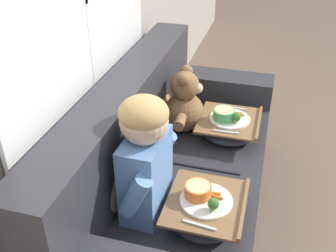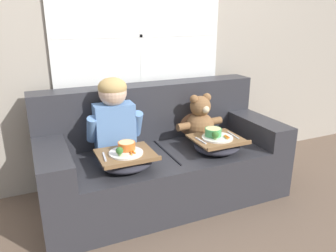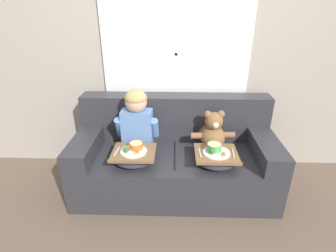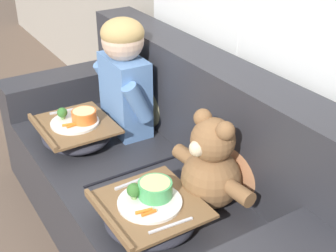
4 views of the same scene
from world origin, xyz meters
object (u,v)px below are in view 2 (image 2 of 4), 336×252
object	(u,v)px
throw_pillow_behind_teddy	(191,116)
lap_tray_teddy	(217,144)
couch	(161,157)
throw_pillow_behind_child	(110,127)
teddy_bear	(200,121)
lap_tray_child	(126,160)
child_figure	(114,113)

from	to	relation	value
throw_pillow_behind_teddy	lap_tray_teddy	size ratio (longest dim) A/B	0.93
couch	throw_pillow_behind_child	bearing A→B (deg)	154.45
couch	throw_pillow_behind_child	xyz separation A→B (m)	(-0.36, 0.17, 0.26)
couch	teddy_bear	distance (m)	0.45
throw_pillow_behind_child	lap_tray_child	world-z (taller)	throw_pillow_behind_child
teddy_bear	lap_tray_child	xyz separation A→B (m)	(-0.73, -0.27, -0.10)
child_figure	lap_tray_teddy	size ratio (longest dim) A/B	1.57
throw_pillow_behind_teddy	lap_tray_child	size ratio (longest dim) A/B	0.91
couch	teddy_bear	size ratio (longest dim) A/B	4.40
throw_pillow_behind_child	lap_tray_child	size ratio (longest dim) A/B	0.94
child_figure	lap_tray_teddy	world-z (taller)	child_figure
throw_pillow_behind_teddy	teddy_bear	bearing A→B (deg)	-89.84
couch	child_figure	size ratio (longest dim) A/B	3.23
child_figure	lap_tray_child	world-z (taller)	child_figure
teddy_bear	child_figure	bearing A→B (deg)	179.65
couch	lap_tray_teddy	bearing A→B (deg)	-35.74
couch	child_figure	bearing A→B (deg)	177.76
lap_tray_teddy	throw_pillow_behind_teddy	bearing A→B (deg)	89.78
couch	lap_tray_child	bearing A→B (deg)	-144.37
couch	lap_tray_teddy	distance (m)	0.47
throw_pillow_behind_teddy	couch	bearing A→B (deg)	-154.45
throw_pillow_behind_child	child_figure	size ratio (longest dim) A/B	0.61
throw_pillow_behind_teddy	child_figure	xyz separation A→B (m)	(-0.73, -0.16, 0.16)
throw_pillow_behind_child	teddy_bear	size ratio (longest dim) A/B	0.83
teddy_bear	throw_pillow_behind_teddy	bearing A→B (deg)	90.16
lap_tray_child	lap_tray_teddy	xyz separation A→B (m)	(0.73, -0.00, 0.00)
throw_pillow_behind_child	lap_tray_teddy	bearing A→B (deg)	-30.90
lap_tray_teddy	teddy_bear	bearing A→B (deg)	89.55
lap_tray_child	lap_tray_teddy	world-z (taller)	lap_tray_teddy
throw_pillow_behind_child	lap_tray_child	distance (m)	0.45
couch	throw_pillow_behind_child	distance (m)	0.48
child_figure	teddy_bear	size ratio (longest dim) A/B	1.36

